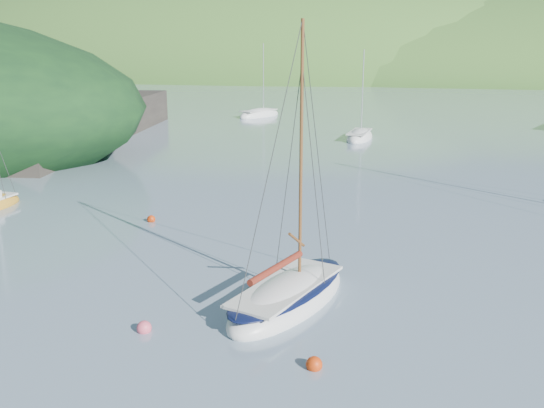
# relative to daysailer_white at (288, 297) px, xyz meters

# --- Properties ---
(ground) EXTENTS (700.00, 700.00, 0.00)m
(ground) POSITION_rel_daysailer_white_xyz_m (-0.53, -2.95, -0.23)
(ground) COLOR #758DA2
(ground) RESTS_ON ground
(shoreline_hills) EXTENTS (690.00, 135.00, 56.00)m
(shoreline_hills) POSITION_rel_daysailer_white_xyz_m (-10.19, 169.47, -0.23)
(shoreline_hills) COLOR #286125
(shoreline_hills) RESTS_ON ground
(daysailer_white) EXTENTS (4.32, 7.29, 10.55)m
(daysailer_white) POSITION_rel_daysailer_white_xyz_m (0.00, 0.00, 0.00)
(daysailer_white) COLOR silver
(daysailer_white) RESTS_ON ground
(distant_sloop_a) EXTENTS (2.56, 6.56, 9.23)m
(distant_sloop_a) POSITION_rel_daysailer_white_xyz_m (-2.59, 39.21, -0.07)
(distant_sloop_a) COLOR silver
(distant_sloop_a) RESTS_ON ground
(distant_sloop_c) EXTENTS (5.05, 7.30, 9.86)m
(distant_sloop_c) POSITION_rel_daysailer_white_xyz_m (-17.36, 54.63, -0.06)
(distant_sloop_c) COLOR silver
(distant_sloop_c) RESTS_ON ground
(mooring_buoys) EXTENTS (24.67, 14.94, 0.49)m
(mooring_buoys) POSITION_rel_daysailer_white_xyz_m (0.60, -0.50, -0.11)
(mooring_buoys) COLOR gold
(mooring_buoys) RESTS_ON ground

